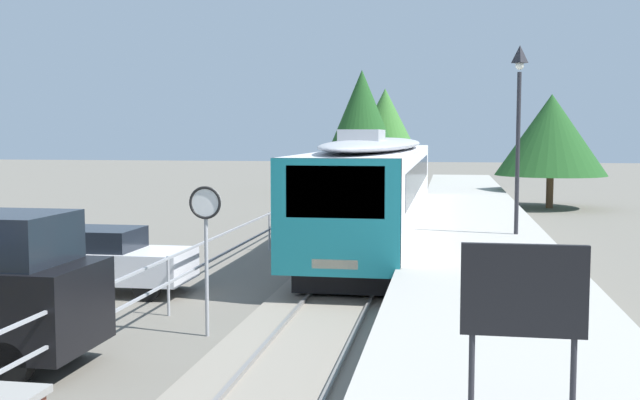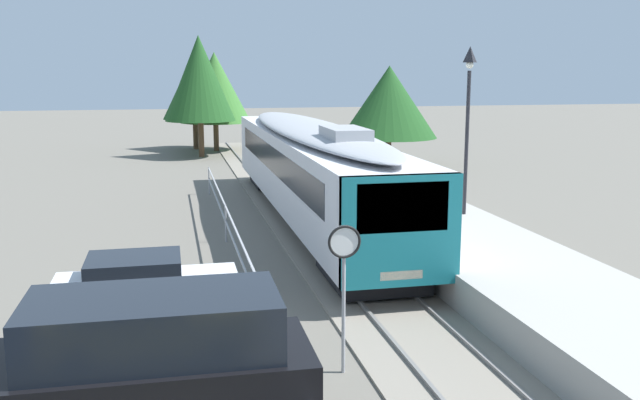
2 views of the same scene
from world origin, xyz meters
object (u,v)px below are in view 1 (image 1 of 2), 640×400
at_px(commuter_train, 378,181).
at_px(parked_hatchback_white, 104,259).
at_px(platform_notice_board, 524,297).
at_px(platform_lamp_mid_platform, 519,103).
at_px(speed_limit_sign, 206,223).

bearing_deg(commuter_train, parked_hatchback_white, -121.05).
height_order(commuter_train, parked_hatchback_white, commuter_train).
xyz_separation_m(commuter_train, platform_notice_board, (3.11, -18.73, 0.04)).
relative_size(commuter_train, platform_lamp_mid_platform, 3.85).
bearing_deg(platform_lamp_mid_platform, speed_limit_sign, -125.27).
bearing_deg(platform_lamp_mid_platform, platform_notice_board, -94.61).
distance_m(commuter_train, speed_limit_sign, 12.98).
bearing_deg(parked_hatchback_white, platform_notice_board, -46.79).
bearing_deg(speed_limit_sign, platform_lamp_mid_platform, 54.73).
bearing_deg(platform_notice_board, commuter_train, 99.44).
height_order(commuter_train, platform_lamp_mid_platform, platform_lamp_mid_platform).
xyz_separation_m(speed_limit_sign, parked_hatchback_white, (-3.64, 3.43, -1.33)).
xyz_separation_m(platform_notice_board, speed_limit_sign, (-5.12, 5.90, -0.06)).
bearing_deg(parked_hatchback_white, commuter_train, 58.95).
relative_size(speed_limit_sign, parked_hatchback_white, 0.70).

